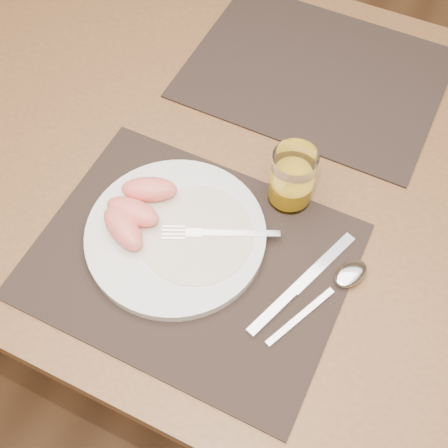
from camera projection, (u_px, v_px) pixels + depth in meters
ground at (249, 325)px, 1.57m from camera, size 5.00×5.00×0.00m
table at (263, 189)px, 1.00m from camera, size 1.40×0.90×0.75m
placemat_near at (191, 260)px, 0.83m from camera, size 0.45×0.35×0.00m
placemat_far at (315, 73)px, 1.03m from camera, size 0.45×0.36×0.00m
plate at (176, 235)px, 0.84m from camera, size 0.27×0.27×0.02m
plate_dressing at (196, 234)px, 0.83m from camera, size 0.17×0.17×0.00m
fork at (210, 233)px, 0.83m from camera, size 0.17×0.09×0.00m
knife at (294, 291)px, 0.80m from camera, size 0.09×0.21×0.01m
spoon at (343, 280)px, 0.80m from camera, size 0.10×0.18×0.01m
juice_glass at (292, 180)px, 0.84m from camera, size 0.07×0.07×0.10m
grapefruit_wedges at (135, 209)px, 0.83m from camera, size 0.09×0.15×0.03m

